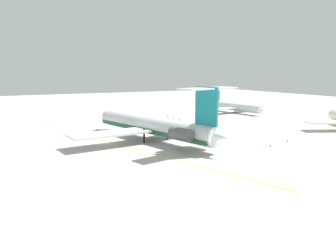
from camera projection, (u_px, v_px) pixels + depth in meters
ground at (104, 142)px, 75.80m from camera, size 332.40×332.40×0.00m
main_jetliner at (156, 126)px, 76.21m from camera, size 42.97×38.33×12.63m
airliner_far_left at (237, 107)px, 127.92m from camera, size 26.08×25.84×7.79m
ground_crew_near_nose at (168, 117)px, 108.08m from camera, size 0.44×0.29×1.80m
ground_crew_near_tail at (174, 118)px, 107.08m from camera, size 0.44×0.28×1.73m
ground_crew_portside at (144, 120)px, 101.75m from camera, size 0.29×0.43×1.78m
ground_crew_starboard at (179, 120)px, 101.94m from camera, size 0.26×0.37×1.65m
safety_cone_nose at (151, 122)px, 102.90m from camera, size 0.40×0.40×0.55m
safety_cone_wingtip at (270, 146)px, 70.84m from camera, size 0.40×0.40×0.55m
safety_cone_tail at (288, 141)px, 75.78m from camera, size 0.40×0.40×0.55m
taxiway_centreline at (117, 144)px, 73.78m from camera, size 79.27×21.62×0.01m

